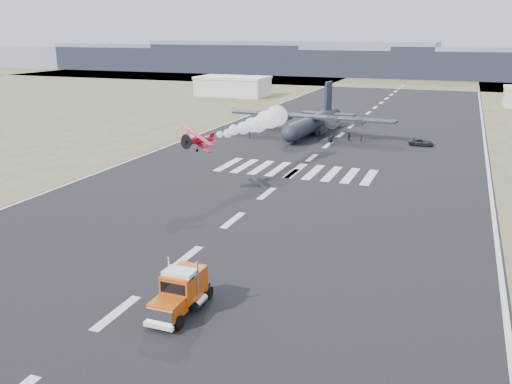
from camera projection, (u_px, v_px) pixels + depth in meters
The scene contains 21 objects.
ground at pixel (116, 313), 43.85m from camera, with size 500.00×500.00×0.00m, color black.
scrub_far at pixel (409, 81), 249.79m from camera, with size 500.00×80.00×0.00m, color brown.
runway_markings at pixel (312, 158), 97.57m from camera, with size 60.00×260.00×0.01m, color silver, non-canonical shape.
ridge_seg_a at pixel (97, 57), 341.47m from camera, with size 150.00×50.00×13.00m, color slate.
ridge_seg_b at pixel (188, 57), 318.96m from camera, with size 150.00×50.00×15.00m, color slate.
ridge_seg_c at pixel (294, 57), 296.45m from camera, with size 150.00×50.00×17.00m, color slate.
ridge_seg_d at pixel (416, 63), 274.80m from camera, with size 150.00×50.00×13.00m, color slate.
hangar_left at pixel (233, 86), 190.49m from camera, with size 24.50×14.50×6.70m.
semi_truck at pixel (181, 291), 43.70m from camera, with size 2.72×8.05×3.62m.
aerobatic_biplane at pixel (198, 140), 74.78m from camera, with size 5.52×5.33×3.30m.
smoke_trail at pixel (266, 121), 90.21m from camera, with size 5.61×22.08×3.65m.
transport_aircraft at pixel (313, 122), 119.43m from camera, with size 36.90×30.35×10.65m.
support_vehicle at pixel (421, 142), 107.67m from camera, with size 2.24×4.85×1.35m, color black.
crew_a at pixel (361, 138), 111.00m from camera, with size 0.59×0.48×1.61m, color black.
crew_b at pixel (319, 134), 115.44m from camera, with size 0.80×0.49×1.64m, color black.
crew_c at pixel (249, 134), 114.86m from camera, with size 1.14×0.53×1.76m, color black.
crew_d at pixel (318, 138), 111.12m from camera, with size 0.93×0.48×1.59m, color black.
crew_e at pixel (332, 134), 115.46m from camera, with size 0.77×0.47×1.57m, color black.
crew_f at pixel (331, 141), 108.24m from camera, with size 1.45×0.47×1.57m, color black.
crew_g at pixel (329, 140), 109.51m from camera, with size 0.62×0.51×1.70m, color black.
crew_h at pixel (349, 137), 112.53m from camera, with size 0.81×0.50×1.66m, color black.
Camera 1 is at (24.58, -32.61, 21.90)m, focal length 38.00 mm.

